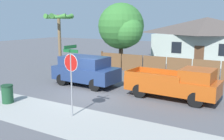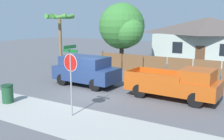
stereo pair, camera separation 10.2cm
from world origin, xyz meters
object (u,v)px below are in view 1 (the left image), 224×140
object	(u,v)px
house	(206,39)
stop_sign	(71,69)
oak_tree	(122,27)
red_suv	(85,70)
trash_bin	(7,94)
palm_tree	(59,22)
orange_pickup	(176,83)

from	to	relation	value
house	stop_sign	distance (m)	19.40
house	oak_tree	size ratio (longest dim) A/B	1.78
house	red_suv	bearing A→B (deg)	-109.16
house	trash_bin	size ratio (longest dim) A/B	10.73
house	oak_tree	world-z (taller)	oak_tree
trash_bin	red_suv	bearing A→B (deg)	76.12
palm_tree	stop_sign	xyz separation A→B (m)	(8.48, -8.76, -2.00)
house	stop_sign	size ratio (longest dim) A/B	3.22
red_suv	stop_sign	xyz separation A→B (m)	(2.93, -5.04, 1.17)
trash_bin	oak_tree	bearing A→B (deg)	88.40
house	stop_sign	bearing A→B (deg)	-95.99
orange_pickup	palm_tree	bearing A→B (deg)	164.51
stop_sign	oak_tree	bearing A→B (deg)	111.57
house	red_suv	size ratio (longest dim) A/B	2.32
oak_tree	orange_pickup	bearing A→B (deg)	-44.31
orange_pickup	house	bearing A→B (deg)	97.23
orange_pickup	trash_bin	distance (m)	9.20
palm_tree	orange_pickup	size ratio (longest dim) A/B	0.95
palm_tree	orange_pickup	xyz separation A→B (m)	(11.79, -3.73, -3.33)
oak_tree	red_suv	size ratio (longest dim) A/B	1.30
red_suv	trash_bin	size ratio (longest dim) A/B	4.62
stop_sign	trash_bin	xyz separation A→B (m)	(-4.23, -0.24, -1.74)
oak_tree	palm_tree	distance (m)	5.67
trash_bin	stop_sign	bearing A→B (deg)	3.21
trash_bin	house	bearing A→B (deg)	72.24
palm_tree	stop_sign	bearing A→B (deg)	-45.93
house	trash_bin	world-z (taller)	house
stop_sign	trash_bin	distance (m)	4.58
palm_tree	stop_sign	size ratio (longest dim) A/B	1.51
palm_tree	orange_pickup	bearing A→B (deg)	-17.58
red_suv	orange_pickup	world-z (taller)	red_suv
orange_pickup	red_suv	bearing A→B (deg)	-178.00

